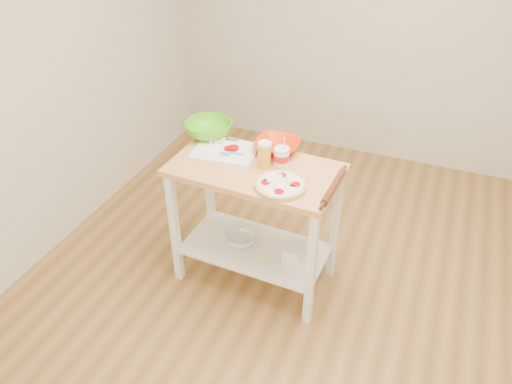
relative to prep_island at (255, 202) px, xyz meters
The scene contains 13 objects.
room_shell 0.87m from the prep_island, 24.32° to the right, with size 4.04×4.54×2.74m.
prep_island is the anchor object (origin of this frame).
pizza 0.38m from the prep_island, 34.08° to the right, with size 0.30×0.30×0.05m.
cutting_board 0.38m from the prep_island, 156.20° to the left, with size 0.43×0.34×0.04m.
spatula 0.34m from the prep_island, 159.08° to the left, with size 0.15×0.06×0.01m.
knife 0.52m from the prep_island, 152.30° to the left, with size 0.27×0.08×0.01m.
orange_bowl 0.38m from the prep_island, 77.39° to the left, with size 0.29×0.29×0.07m, color #E73405.
green_bowl 0.60m from the prep_island, 149.54° to the left, with size 0.32×0.32×0.10m, color #4EBB15.
beer_pint 0.35m from the prep_island, 33.21° to the left, with size 0.08×0.08×0.16m.
yogurt_tub 0.36m from the prep_island, 31.39° to the left, with size 0.10×0.10×0.21m.
rolling_pin 0.58m from the prep_island, ahead, with size 0.04×0.04×0.36m, color #5D2A15.
shelf_glass_bowl 0.36m from the prep_island, behind, with size 0.22×0.22×0.07m, color silver.
shelf_bin 0.43m from the prep_island, ahead, with size 0.12×0.12×0.12m, color white.
Camera 1 is at (0.52, -2.19, 2.50)m, focal length 35.00 mm.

